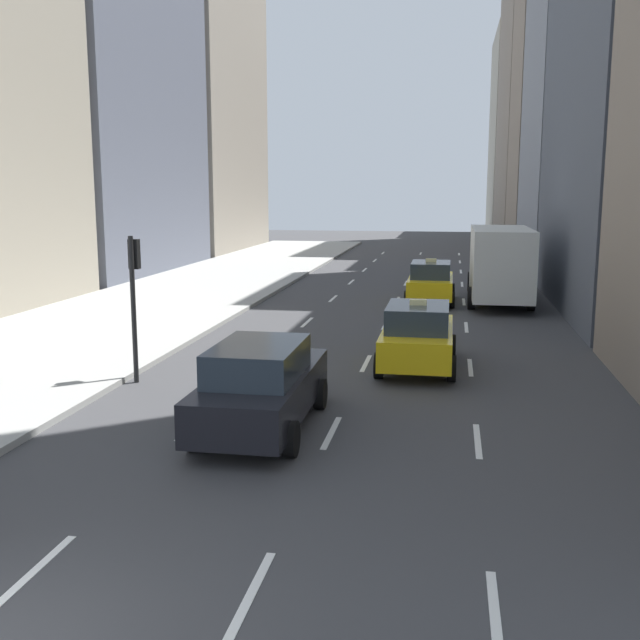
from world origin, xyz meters
name	(u,v)px	position (x,y,z in m)	size (l,w,h in m)	color
sidewalk_left	(192,290)	(-7.00, 27.00, 0.07)	(8.00, 66.00, 0.15)	#9E9E99
lane_markings	(392,311)	(2.60, 23.00, 0.01)	(5.72, 56.00, 0.01)	white
building_row_left	(62,0)	(-14.00, 29.54, 13.70)	(6.00, 58.91, 32.03)	#4C515B
building_row_right	(573,34)	(12.00, 45.61, 14.33)	(6.00, 89.25, 34.75)	gray
taxi_lead	(431,282)	(4.00, 25.56, 0.88)	(2.02, 4.40, 1.87)	yellow
taxi_second	(418,336)	(4.00, 13.71, 0.88)	(2.02, 4.40, 1.87)	yellow
sedan_black_near	(261,385)	(1.20, 7.99, 0.90)	(2.02, 4.88, 1.77)	black
box_truck	(499,262)	(6.80, 26.24, 1.71)	(2.58, 8.40, 3.15)	#262628
traffic_light_pole	(134,285)	(-2.75, 11.10, 2.41)	(0.24, 0.42, 3.60)	black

